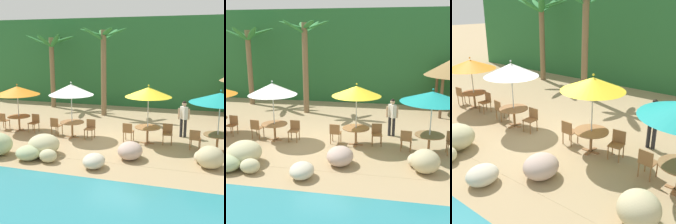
% 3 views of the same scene
% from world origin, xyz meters
% --- Properties ---
extents(ground_plane, '(120.00, 120.00, 0.00)m').
position_xyz_m(ground_plane, '(0.00, 0.00, 0.00)').
color(ground_plane, tan).
extents(terrace_deck, '(18.00, 5.20, 0.01)m').
position_xyz_m(terrace_deck, '(0.00, 0.00, 0.00)').
color(terrace_deck, tan).
rests_on(terrace_deck, ground).
extents(foliage_backdrop, '(28.00, 2.40, 6.00)m').
position_xyz_m(foliage_backdrop, '(0.00, 9.00, 3.00)').
color(foliage_backdrop, '#286633').
rests_on(foliage_backdrop, ground).
extents(rock_seawall, '(15.50, 3.19, 0.91)m').
position_xyz_m(rock_seawall, '(-0.69, -2.69, 0.37)').
color(rock_seawall, '#AAB988').
rests_on(rock_seawall, ground).
extents(umbrella_orange, '(2.18, 2.18, 2.34)m').
position_xyz_m(umbrella_orange, '(-5.18, 0.25, 2.02)').
color(umbrella_orange, silver).
rests_on(umbrella_orange, ground).
extents(dining_table_orange, '(1.10, 1.10, 0.74)m').
position_xyz_m(dining_table_orange, '(-5.18, 0.25, 0.61)').
color(dining_table_orange, olive).
rests_on(dining_table_orange, ground).
extents(chair_orange_seaward, '(0.46, 0.46, 0.87)m').
position_xyz_m(chair_orange_seaward, '(-4.33, 0.27, 0.51)').
color(chair_orange_seaward, olive).
rests_on(chair_orange_seaward, ground).
extents(chair_orange_inland, '(0.43, 0.44, 0.87)m').
position_xyz_m(chair_orange_inland, '(-6.03, 0.14, 0.51)').
color(chair_orange_inland, olive).
rests_on(chair_orange_inland, ground).
extents(umbrella_white, '(2.02, 2.02, 2.58)m').
position_xyz_m(umbrella_white, '(-2.18, -0.05, 2.23)').
color(umbrella_white, silver).
rests_on(umbrella_white, ground).
extents(dining_table_white, '(1.10, 1.10, 0.74)m').
position_xyz_m(dining_table_white, '(-2.18, -0.05, 0.61)').
color(dining_table_white, olive).
rests_on(dining_table_white, ground).
extents(chair_white_seaward, '(0.42, 0.43, 0.87)m').
position_xyz_m(chair_white_seaward, '(-1.33, 0.04, 0.51)').
color(chair_white_seaward, olive).
rests_on(chair_white_seaward, ground).
extents(chair_white_inland, '(0.48, 0.48, 0.87)m').
position_xyz_m(chair_white_inland, '(-3.04, -0.03, 0.51)').
color(chair_white_inland, olive).
rests_on(chair_white_inland, ground).
extents(umbrella_yellow, '(1.97, 1.97, 2.57)m').
position_xyz_m(umbrella_yellow, '(1.30, 0.04, 2.25)').
color(umbrella_yellow, silver).
rests_on(umbrella_yellow, ground).
extents(dining_table_yellow, '(1.10, 1.10, 0.74)m').
position_xyz_m(dining_table_yellow, '(1.30, 0.04, 0.61)').
color(dining_table_yellow, olive).
rests_on(dining_table_yellow, ground).
extents(chair_yellow_seaward, '(0.46, 0.47, 0.87)m').
position_xyz_m(chair_yellow_seaward, '(2.14, 0.23, 0.51)').
color(chair_yellow_seaward, olive).
rests_on(chair_yellow_seaward, ground).
extents(chair_yellow_inland, '(0.44, 0.45, 0.87)m').
position_xyz_m(chair_yellow_inland, '(0.45, -0.01, 0.51)').
color(chair_yellow_inland, olive).
rests_on(chair_yellow_inland, ground).
extents(umbrella_teal, '(2.38, 2.38, 2.51)m').
position_xyz_m(umbrella_teal, '(4.16, -0.29, 2.20)').
color(umbrella_teal, silver).
rests_on(umbrella_teal, ground).
extents(dining_table_teal, '(1.10, 1.10, 0.74)m').
position_xyz_m(dining_table_teal, '(4.16, -0.29, 0.61)').
color(dining_table_teal, olive).
rests_on(dining_table_teal, ground).
extents(chair_teal_inland, '(0.47, 0.47, 0.87)m').
position_xyz_m(chair_teal_inland, '(3.30, -0.28, 0.51)').
color(chair_teal_inland, olive).
rests_on(chair_teal_inland, ground).
extents(palm_tree_nearest, '(3.29, 3.27, 4.88)m').
position_xyz_m(palm_tree_nearest, '(-6.32, 6.19, 3.44)').
color(palm_tree_nearest, brown).
rests_on(palm_tree_nearest, ground).
extents(palm_tree_second, '(2.84, 2.62, 5.19)m').
position_xyz_m(palm_tree_second, '(-2.23, 4.77, 3.50)').
color(palm_tree_second, brown).
rests_on(palm_tree_second, ground).
extents(waiter_in_white, '(0.52, 0.39, 1.70)m').
position_xyz_m(waiter_in_white, '(2.71, 1.47, 0.99)').
color(waiter_in_white, '#232328').
rests_on(waiter_in_white, ground).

